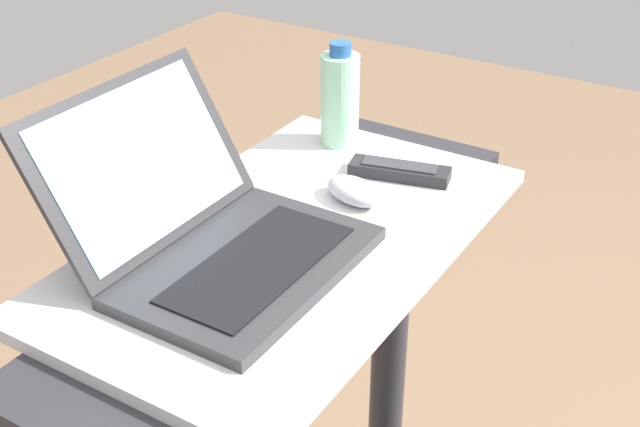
# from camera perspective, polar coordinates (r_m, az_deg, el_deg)

# --- Properties ---
(desk_board) EXTENTS (0.73, 0.43, 0.02)m
(desk_board) POSITION_cam_1_polar(r_m,az_deg,el_deg) (1.20, -2.02, -1.85)
(desk_board) COLOR silver
(desk_board) RESTS_ON treadmill_base
(laptop) EXTENTS (0.34, 0.35, 0.22)m
(laptop) POSITION_cam_1_polar(r_m,az_deg,el_deg) (1.13, -7.22, -1.18)
(laptop) COLOR #2D2D30
(laptop) RESTS_ON desk_board
(computer_mouse) EXTENTS (0.09, 0.11, 0.03)m
(computer_mouse) POSITION_cam_1_polar(r_m,az_deg,el_deg) (1.28, 2.30, 1.54)
(computer_mouse) COLOR #B2B2B7
(computer_mouse) RESTS_ON desk_board
(water_bottle) EXTENTS (0.07, 0.07, 0.18)m
(water_bottle) POSITION_cam_1_polar(r_m,az_deg,el_deg) (1.43, 1.35, 7.78)
(water_bottle) COLOR #9EDBB2
(water_bottle) RESTS_ON desk_board
(tv_remote) EXTENTS (0.08, 0.17, 0.02)m
(tv_remote) POSITION_cam_1_polar(r_m,az_deg,el_deg) (1.35, 5.39, 2.88)
(tv_remote) COLOR #232326
(tv_remote) RESTS_ON desk_board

